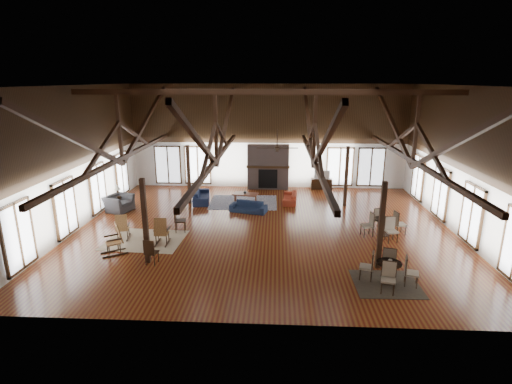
# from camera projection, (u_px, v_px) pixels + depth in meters

# --- Properties ---
(floor) EXTENTS (16.00, 16.00, 0.00)m
(floor) POSITION_uv_depth(u_px,v_px,m) (264.00, 229.00, 17.28)
(floor) COLOR brown
(floor) RESTS_ON ground
(ceiling) EXTENTS (16.00, 14.00, 0.02)m
(ceiling) POSITION_uv_depth(u_px,v_px,m) (265.00, 85.00, 15.64)
(ceiling) COLOR black
(ceiling) RESTS_ON wall_back
(wall_back) EXTENTS (16.00, 0.02, 6.00)m
(wall_back) POSITION_uv_depth(u_px,v_px,m) (268.00, 137.00, 23.19)
(wall_back) COLOR silver
(wall_back) RESTS_ON floor
(wall_front) EXTENTS (16.00, 0.02, 6.00)m
(wall_front) POSITION_uv_depth(u_px,v_px,m) (256.00, 217.00, 9.73)
(wall_front) COLOR silver
(wall_front) RESTS_ON floor
(wall_left) EXTENTS (0.02, 14.00, 6.00)m
(wall_left) POSITION_uv_depth(u_px,v_px,m) (76.00, 159.00, 16.86)
(wall_left) COLOR silver
(wall_left) RESTS_ON floor
(wall_right) EXTENTS (0.02, 14.00, 6.00)m
(wall_right) POSITION_uv_depth(u_px,v_px,m) (463.00, 163.00, 16.06)
(wall_right) COLOR silver
(wall_right) RESTS_ON floor
(roof_truss) EXTENTS (15.60, 14.07, 3.14)m
(roof_truss) POSITION_uv_depth(u_px,v_px,m) (265.00, 136.00, 16.18)
(roof_truss) COLOR black
(roof_truss) RESTS_ON wall_back
(post_grid) EXTENTS (8.16, 7.16, 3.05)m
(post_grid) POSITION_uv_depth(u_px,v_px,m) (265.00, 195.00, 16.86)
(post_grid) COLOR black
(post_grid) RESTS_ON floor
(fireplace) EXTENTS (2.50, 0.69, 2.60)m
(fireplace) POSITION_uv_depth(u_px,v_px,m) (268.00, 167.00, 23.33)
(fireplace) COLOR #6F5B55
(fireplace) RESTS_ON floor
(ceiling_fan) EXTENTS (1.60, 1.60, 0.75)m
(ceiling_fan) POSITION_uv_depth(u_px,v_px,m) (277.00, 147.00, 15.27)
(ceiling_fan) COLOR black
(ceiling_fan) RESTS_ON roof_truss
(sofa_navy_front) EXTENTS (1.88, 1.12, 0.51)m
(sofa_navy_front) POSITION_uv_depth(u_px,v_px,m) (248.00, 207.00, 19.38)
(sofa_navy_front) COLOR #16223E
(sofa_navy_front) RESTS_ON floor
(sofa_navy_left) EXTENTS (2.17, 1.10, 0.61)m
(sofa_navy_left) POSITION_uv_depth(u_px,v_px,m) (201.00, 196.00, 21.07)
(sofa_navy_left) COLOR #151E3B
(sofa_navy_left) RESTS_ON floor
(sofa_orange) EXTENTS (1.79, 0.81, 0.51)m
(sofa_orange) POSITION_uv_depth(u_px,v_px,m) (290.00, 197.00, 20.94)
(sofa_orange) COLOR #9E341E
(sofa_orange) RESTS_ON floor
(coffee_table) EXTENTS (1.37, 0.87, 0.49)m
(coffee_table) POSITION_uv_depth(u_px,v_px,m) (246.00, 195.00, 20.83)
(coffee_table) COLOR brown
(coffee_table) RESTS_ON floor
(vase) EXTENTS (0.21, 0.21, 0.17)m
(vase) POSITION_uv_depth(u_px,v_px,m) (245.00, 192.00, 20.78)
(vase) COLOR #B2B2B2
(vase) RESTS_ON coffee_table
(armchair) EXTENTS (1.48, 1.39, 0.78)m
(armchair) POSITION_uv_depth(u_px,v_px,m) (119.00, 203.00, 19.52)
(armchair) COLOR #2F2E31
(armchair) RESTS_ON floor
(side_table_lamp) EXTENTS (0.47, 0.47, 1.19)m
(side_table_lamp) POSITION_uv_depth(u_px,v_px,m) (118.00, 199.00, 20.07)
(side_table_lamp) COLOR black
(side_table_lamp) RESTS_ON floor
(rocking_chair_a) EXTENTS (0.57, 0.88, 1.06)m
(rocking_chair_a) POSITION_uv_depth(u_px,v_px,m) (122.00, 227.00, 16.02)
(rocking_chair_a) COLOR #A5773E
(rocking_chair_a) RESTS_ON floor
(rocking_chair_b) EXTENTS (0.50, 0.88, 1.12)m
(rocking_chair_b) POSITION_uv_depth(u_px,v_px,m) (161.00, 232.00, 15.49)
(rocking_chair_b) COLOR #A5773E
(rocking_chair_b) RESTS_ON floor
(rocking_chair_c) EXTENTS (1.03, 0.90, 1.18)m
(rocking_chair_c) POSITION_uv_depth(u_px,v_px,m) (116.00, 239.00, 14.69)
(rocking_chair_c) COLOR #A5773E
(rocking_chair_c) RESTS_ON floor
(side_chair_a) EXTENTS (0.51, 0.51, 1.08)m
(side_chair_a) POSITION_uv_depth(u_px,v_px,m) (178.00, 218.00, 16.77)
(side_chair_a) COLOR black
(side_chair_a) RESTS_ON floor
(side_chair_b) EXTENTS (0.46, 0.46, 0.94)m
(side_chair_b) POSITION_uv_depth(u_px,v_px,m) (150.00, 250.00, 13.76)
(side_chair_b) COLOR black
(side_chair_b) RESTS_ON floor
(cafe_table_near) EXTENTS (1.85, 1.85, 0.95)m
(cafe_table_near) POSITION_uv_depth(u_px,v_px,m) (389.00, 269.00, 12.60)
(cafe_table_near) COLOR black
(cafe_table_near) RESTS_ON floor
(cafe_table_far) EXTENTS (1.93, 1.93, 0.98)m
(cafe_table_far) POSITION_uv_depth(u_px,v_px,m) (384.00, 224.00, 16.44)
(cafe_table_far) COLOR black
(cafe_table_far) RESTS_ON floor
(cup_near) EXTENTS (0.16, 0.16, 0.10)m
(cup_near) POSITION_uv_depth(u_px,v_px,m) (390.00, 261.00, 12.53)
(cup_near) COLOR #B2B2B2
(cup_near) RESTS_ON cafe_table_near
(cup_far) EXTENTS (0.13, 0.13, 0.09)m
(cup_far) POSITION_uv_depth(u_px,v_px,m) (387.00, 218.00, 16.35)
(cup_far) COLOR #B2B2B2
(cup_far) RESTS_ON cafe_table_far
(tv_console) EXTENTS (1.20, 0.45, 0.60)m
(tv_console) POSITION_uv_depth(u_px,v_px,m) (321.00, 184.00, 23.52)
(tv_console) COLOR black
(tv_console) RESTS_ON floor
(television) EXTENTS (0.90, 0.14, 0.51)m
(television) POSITION_uv_depth(u_px,v_px,m) (322.00, 174.00, 23.37)
(television) COLOR #B2B2B2
(television) RESTS_ON tv_console
(rug_tan) EXTENTS (3.13, 2.53, 0.01)m
(rug_tan) POSITION_uv_depth(u_px,v_px,m) (145.00, 240.00, 16.03)
(rug_tan) COLOR tan
(rug_tan) RESTS_ON floor
(rug_navy) EXTENTS (3.51, 2.66, 0.01)m
(rug_navy) POSITION_uv_depth(u_px,v_px,m) (244.00, 202.00, 20.96)
(rug_navy) COLOR #161A40
(rug_navy) RESTS_ON floor
(rug_dark) EXTENTS (2.05, 1.87, 0.01)m
(rug_dark) POSITION_uv_depth(u_px,v_px,m) (386.00, 284.00, 12.61)
(rug_dark) COLOR black
(rug_dark) RESTS_ON floor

